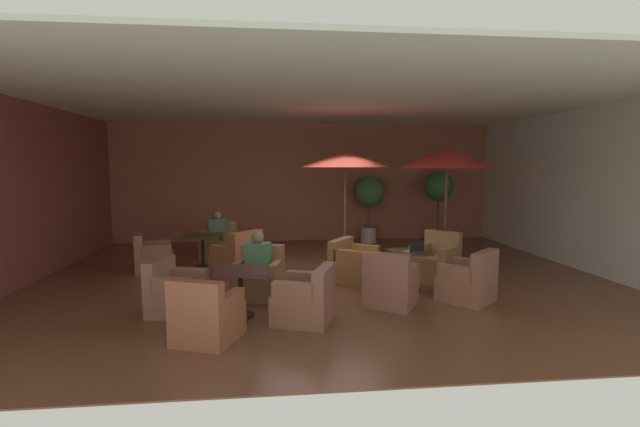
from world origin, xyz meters
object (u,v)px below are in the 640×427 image
at_px(armchair_front_right_north, 152,257).
at_px(patio_umbrella_tall_red, 447,159).
at_px(cafe_table_mid_center, 241,280).
at_px(armchair_front_left_east, 353,266).
at_px(armchair_front_left_west, 469,282).
at_px(iced_drink_cup, 411,248).
at_px(cafe_table_front_left, 409,262).
at_px(armchair_front_right_east, 238,258).
at_px(armchair_mid_center_west, 206,317).
at_px(patio_umbrella_center_beige, 345,160).
at_px(open_laptop, 415,249).
at_px(armchair_mid_center_east, 259,279).
at_px(potted_tree_left_corner, 438,190).
at_px(armchair_mid_center_north, 306,300).
at_px(patron_blue_shirt, 258,255).
at_px(cafe_table_front_right, 203,241).
at_px(armchair_front_left_north, 437,261).
at_px(armchair_front_right_south, 219,244).
at_px(armchair_front_left_south, 391,286).
at_px(potted_tree_mid_left, 369,196).
at_px(patron_by_window, 218,227).
at_px(armchair_mid_center_south, 176,293).

height_order(armchair_front_right_north, patio_umbrella_tall_red, patio_umbrella_tall_red).
bearing_deg(cafe_table_mid_center, armchair_front_left_east, 41.38).
height_order(armchair_front_left_west, iced_drink_cup, armchair_front_left_west).
xyz_separation_m(cafe_table_front_left, armchair_front_right_east, (-3.15, 1.55, -0.18)).
bearing_deg(armchair_mid_center_west, patio_umbrella_center_beige, 62.16).
bearing_deg(open_laptop, patio_umbrella_tall_red, 57.94).
xyz_separation_m(armchair_mid_center_east, patio_umbrella_center_beige, (1.94, 2.92, 2.04)).
bearing_deg(potted_tree_left_corner, armchair_mid_center_north, -124.90).
bearing_deg(patron_blue_shirt, cafe_table_mid_center, -103.79).
distance_m(armchair_front_left_east, armchair_mid_center_east, 1.93).
xyz_separation_m(armchair_mid_center_west, potted_tree_left_corner, (5.52, 6.64, 1.21)).
bearing_deg(cafe_table_front_left, iced_drink_cup, 34.09).
xyz_separation_m(cafe_table_front_right, armchair_front_right_east, (0.81, -0.68, -0.26)).
xyz_separation_m(armchair_front_left_north, armchair_front_right_south, (-4.52, 2.48, -0.01)).
bearing_deg(armchair_front_right_south, armchair_front_left_west, -42.20).
xyz_separation_m(armchair_front_left_east, armchair_mid_center_east, (-1.76, -0.79, -0.00)).
height_order(armchair_mid_center_north, iced_drink_cup, iced_drink_cup).
bearing_deg(cafe_table_front_right, patio_umbrella_tall_red, 1.03).
relative_size(armchair_front_left_south, armchair_front_right_north, 1.07).
xyz_separation_m(armchair_front_right_south, patron_blue_shirt, (1.04, -3.45, 0.39)).
bearing_deg(armchair_front_left_south, cafe_table_mid_center, -174.68).
bearing_deg(armchair_front_left_west, armchair_front_right_south, 137.80).
height_order(armchair_mid_center_west, patron_blue_shirt, patron_blue_shirt).
bearing_deg(armchair_mid_center_west, armchair_front_left_south, 23.19).
height_order(armchair_front_left_north, iced_drink_cup, armchair_front_left_north).
bearing_deg(armchair_front_right_east, open_laptop, -27.13).
bearing_deg(patio_umbrella_tall_red, patio_umbrella_center_beige, 169.38).
height_order(potted_tree_left_corner, patron_blue_shirt, potted_tree_left_corner).
xyz_separation_m(cafe_table_front_right, potted_tree_mid_left, (4.29, 2.72, 0.76)).
distance_m(armchair_mid_center_east, patio_umbrella_center_beige, 4.05).
xyz_separation_m(armchair_front_left_south, iced_drink_cup, (0.62, 0.95, 0.42)).
distance_m(cafe_table_front_left, armchair_mid_center_east, 2.68).
bearing_deg(iced_drink_cup, patron_by_window, 139.83).
xyz_separation_m(armchair_front_right_south, armchair_mid_center_south, (-0.16, -4.14, -0.02)).
bearing_deg(patron_blue_shirt, iced_drink_cup, 4.90).
bearing_deg(armchair_front_left_south, patio_umbrella_center_beige, 92.03).
bearing_deg(armchair_mid_center_south, patron_blue_shirt, 30.05).
relative_size(armchair_front_left_south, armchair_mid_center_north, 1.01).
height_order(armchair_front_left_west, patio_umbrella_tall_red, patio_umbrella_tall_red).
distance_m(armchair_front_left_south, cafe_table_mid_center, 2.33).
xyz_separation_m(armchair_mid_center_south, open_laptop, (3.94, 0.81, 0.44)).
bearing_deg(armchair_front_left_east, armchair_mid_center_south, -152.81).
xyz_separation_m(armchair_mid_center_south, patron_blue_shirt, (1.20, 0.70, 0.41)).
bearing_deg(armchair_front_left_north, armchair_mid_center_north, -141.00).
bearing_deg(armchair_front_right_north, iced_drink_cup, -21.24).
height_order(cafe_table_front_left, armchair_front_right_east, armchair_front_right_east).
relative_size(cafe_table_mid_center, potted_tree_mid_left, 0.42).
bearing_deg(patio_umbrella_center_beige, patron_by_window, 171.57).
height_order(armchair_front_left_south, open_laptop, open_laptop).
bearing_deg(armchair_front_left_north, armchair_front_left_west, -91.92).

